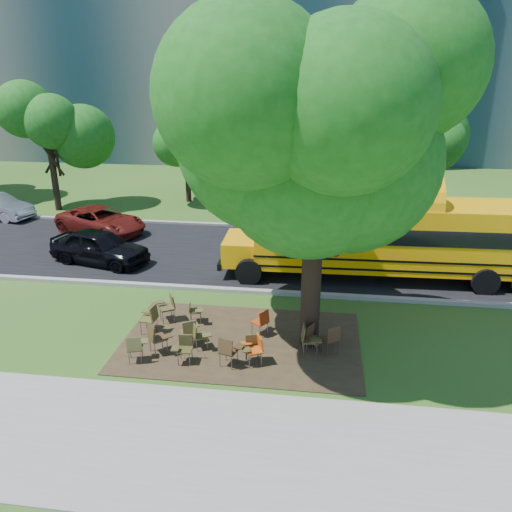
# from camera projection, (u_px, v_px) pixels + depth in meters

# --- Properties ---
(ground) EXTENTS (160.00, 160.00, 0.00)m
(ground) POSITION_uv_depth(u_px,v_px,m) (212.00, 331.00, 15.49)
(ground) COLOR #30581B
(ground) RESTS_ON ground
(sidewalk) EXTENTS (60.00, 4.00, 0.04)m
(sidewalk) POSITION_uv_depth(u_px,v_px,m) (162.00, 442.00, 10.84)
(sidewalk) COLOR gray
(sidewalk) RESTS_ON ground
(dirt_patch) EXTENTS (7.00, 4.50, 0.03)m
(dirt_patch) POSITION_uv_depth(u_px,v_px,m) (241.00, 341.00, 14.90)
(dirt_patch) COLOR #382819
(dirt_patch) RESTS_ON ground
(asphalt_road) EXTENTS (80.00, 8.00, 0.04)m
(asphalt_road) POSITION_uv_depth(u_px,v_px,m) (246.00, 254.00, 21.99)
(asphalt_road) COLOR black
(asphalt_road) RESTS_ON ground
(kerb_near) EXTENTS (80.00, 0.25, 0.14)m
(kerb_near) POSITION_uv_depth(u_px,v_px,m) (230.00, 290.00, 18.25)
(kerb_near) COLOR gray
(kerb_near) RESTS_ON ground
(kerb_far) EXTENTS (80.00, 0.25, 0.14)m
(kerb_far) POSITION_uv_depth(u_px,v_px,m) (258.00, 226.00, 25.78)
(kerb_far) COLOR gray
(kerb_far) RESTS_ON ground
(building_main) EXTENTS (38.00, 16.00, 22.00)m
(building_main) POSITION_uv_depth(u_px,v_px,m) (208.00, 32.00, 46.11)
(building_main) COLOR slate
(building_main) RESTS_ON ground
(bg_tree_0) EXTENTS (5.20, 5.20, 7.18)m
(bg_tree_0) POSITION_uv_depth(u_px,v_px,m) (48.00, 130.00, 27.49)
(bg_tree_0) COLOR black
(bg_tree_0) RESTS_ON ground
(bg_tree_2) EXTENTS (4.80, 4.80, 6.62)m
(bg_tree_2) POSITION_uv_depth(u_px,v_px,m) (186.00, 132.00, 29.52)
(bg_tree_2) COLOR black
(bg_tree_2) RESTS_ON ground
(bg_tree_3) EXTENTS (5.60, 5.60, 7.84)m
(bg_tree_3) POSITION_uv_depth(u_px,v_px,m) (419.00, 124.00, 25.74)
(bg_tree_3) COLOR black
(bg_tree_3) RESTS_ON ground
(main_tree) EXTENTS (7.20, 7.20, 9.78)m
(main_tree) POSITION_uv_depth(u_px,v_px,m) (318.00, 131.00, 12.64)
(main_tree) COLOR black
(main_tree) RESTS_ON ground
(school_bus) EXTENTS (12.31, 3.09, 2.99)m
(school_bus) POSITION_uv_depth(u_px,v_px,m) (398.00, 236.00, 18.93)
(school_bus) COLOR #FFA908
(school_bus) RESTS_ON ground
(chair_0) EXTENTS (0.57, 0.61, 0.84)m
(chair_0) POSITION_uv_depth(u_px,v_px,m) (136.00, 346.00, 13.65)
(chair_0) COLOR brown
(chair_0) RESTS_ON ground
(chair_1) EXTENTS (0.81, 0.64, 0.95)m
(chair_1) POSITION_uv_depth(u_px,v_px,m) (156.00, 336.00, 14.05)
(chair_1) COLOR #442F18
(chair_1) RESTS_ON ground
(chair_2) EXTENTS (0.58, 0.72, 0.87)m
(chair_2) POSITION_uv_depth(u_px,v_px,m) (189.00, 330.00, 14.46)
(chair_2) COLOR brown
(chair_2) RESTS_ON ground
(chair_3) EXTENTS (0.54, 0.51, 0.83)m
(chair_3) POSITION_uv_depth(u_px,v_px,m) (184.00, 346.00, 13.67)
(chair_3) COLOR #443F1D
(chair_3) RESTS_ON ground
(chair_4) EXTENTS (0.71, 0.55, 0.91)m
(chair_4) POSITION_uv_depth(u_px,v_px,m) (228.00, 349.00, 13.42)
(chair_4) COLOR #402C17
(chair_4) RESTS_ON ground
(chair_5) EXTENTS (0.56, 0.63, 0.83)m
(chair_5) POSITION_uv_depth(u_px,v_px,m) (252.00, 346.00, 13.66)
(chair_5) COLOR #47411E
(chair_5) RESTS_ON ground
(chair_6) EXTENTS (0.70, 0.59, 0.88)m
(chair_6) POSITION_uv_depth(u_px,v_px,m) (255.00, 347.00, 13.58)
(chair_6) COLOR #BA4D13
(chair_6) RESTS_ON ground
(chair_7) EXTENTS (0.60, 0.61, 0.92)m
(chair_7) POSITION_uv_depth(u_px,v_px,m) (308.00, 337.00, 14.00)
(chair_7) COLOR #453F1E
(chair_7) RESTS_ON ground
(chair_8) EXTENTS (0.56, 0.66, 0.95)m
(chair_8) POSITION_uv_depth(u_px,v_px,m) (150.00, 316.00, 15.17)
(chair_8) COLOR brown
(chair_8) RESTS_ON ground
(chair_9) EXTENTS (0.76, 0.62, 0.93)m
(chair_9) POSITION_uv_depth(u_px,v_px,m) (168.00, 305.00, 15.96)
(chair_9) COLOR #4D4021
(chair_9) RESTS_ON ground
(chair_10) EXTENTS (0.57, 0.54, 0.80)m
(chair_10) POSITION_uv_depth(u_px,v_px,m) (194.00, 309.00, 15.84)
(chair_10) COLOR brown
(chair_10) RESTS_ON ground
(chair_11) EXTENTS (0.59, 0.74, 0.87)m
(chair_11) POSITION_uv_depth(u_px,v_px,m) (262.00, 320.00, 15.08)
(chair_11) COLOR #AB3B12
(chair_11) RESTS_ON ground
(chair_12) EXTENTS (0.57, 0.72, 0.86)m
(chair_12) POSITION_uv_depth(u_px,v_px,m) (313.00, 337.00, 14.08)
(chair_12) COLOR #4E2F1B
(chair_12) RESTS_ON ground
(chair_13) EXTENTS (0.60, 0.76, 0.91)m
(chair_13) POSITION_uv_depth(u_px,v_px,m) (332.00, 336.00, 14.09)
(chair_13) COLOR #432A18
(chair_13) RESTS_ON ground
(chair_14) EXTENTS (0.66, 0.54, 0.81)m
(chair_14) POSITION_uv_depth(u_px,v_px,m) (199.00, 334.00, 14.32)
(chair_14) COLOR brown
(chair_14) RESTS_ON ground
(black_car) EXTENTS (4.54, 2.69, 1.45)m
(black_car) POSITION_uv_depth(u_px,v_px,m) (100.00, 247.00, 20.77)
(black_car) COLOR black
(black_car) RESTS_ON ground
(bg_car_red) EXTENTS (5.18, 3.81, 1.31)m
(bg_car_red) POSITION_uv_depth(u_px,v_px,m) (101.00, 221.00, 24.63)
(bg_car_red) COLOR #56130E
(bg_car_red) RESTS_ON ground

